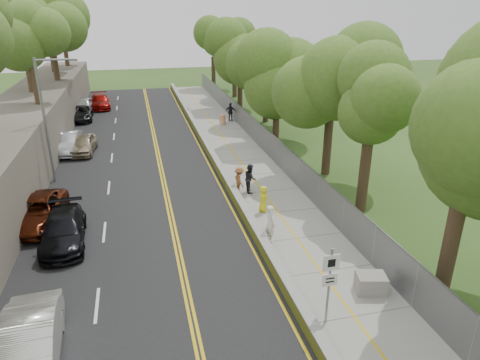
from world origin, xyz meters
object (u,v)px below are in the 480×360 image
car_2 (38,211)px  painter_0 (263,199)px  construction_barrel (223,120)px  signpost (330,278)px  concrete_block (371,283)px  person_far (231,112)px  streetlight (48,113)px  car_1 (29,346)px

car_2 → painter_0: bearing=-2.7°
construction_barrel → car_2: size_ratio=0.19×
signpost → concrete_block: size_ratio=2.68×
painter_0 → person_far: person_far is taller
streetlight → car_2: streetlight is taller
streetlight → painter_0: 14.66m
streetlight → construction_barrel: (13.56, 11.77, -4.10)m
concrete_block → person_far: (0.64, 28.79, 0.53)m
concrete_block → car_1: 12.60m
construction_barrel → person_far: bearing=49.2°
concrete_block → person_far: person_far is taller
construction_barrel → streetlight: bearing=-139.0°
construction_barrel → painter_0: (-1.65, -19.41, 0.27)m
streetlight → concrete_block: 21.50m
concrete_block → painter_0: (-2.11, 8.11, 0.37)m
car_1 → painter_0: (10.45, 9.03, -0.03)m
concrete_block → car_2: (-14.16, 9.54, 0.32)m
signpost → car_1: 10.12m
car_1 → painter_0: size_ratio=3.21×
car_2 → construction_barrel: bearing=56.8°
construction_barrel → painter_0: painter_0 is taller
signpost → person_far: signpost is taller
signpost → car_1: (-10.05, 0.35, -1.12)m
signpost → construction_barrel: 28.90m
streetlight → car_2: 7.32m
construction_barrel → car_2: bearing=-127.3°
car_2 → person_far: person_far is taller
construction_barrel → person_far: person_far is taller
concrete_block → painter_0: size_ratio=0.76×
car_2 → streetlight: bearing=92.9°
signpost → painter_0: size_ratio=2.04×
signpost → car_2: (-11.65, 10.82, -1.21)m
streetlight → construction_barrel: 18.42m
signpost → painter_0: 9.46m
signpost → person_far: (3.15, 30.07, -1.00)m
signpost → car_1: size_ratio=0.64×
construction_barrel → concrete_block: size_ratio=0.84×
concrete_block → person_far: 28.81m
car_1 → person_far: 32.52m
streetlight → person_far: size_ratio=4.36×
streetlight → concrete_block: size_ratio=6.92×
car_1 → construction_barrel: bearing=63.6°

